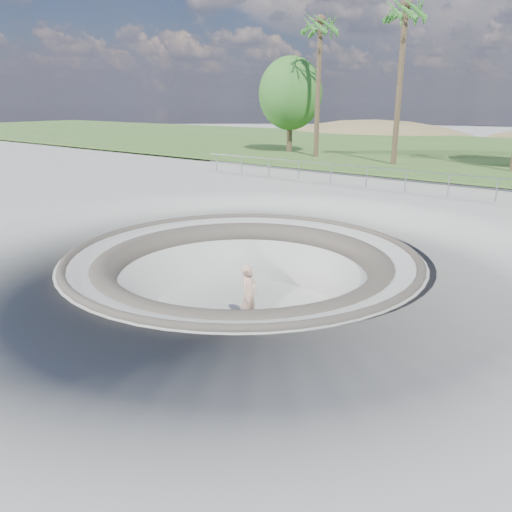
{
  "coord_description": "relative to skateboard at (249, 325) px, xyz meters",
  "views": [
    {
      "loc": [
        8.89,
        -10.71,
        4.29
      ],
      "look_at": [
        0.23,
        0.34,
        -0.1
      ],
      "focal_mm": 35.0,
      "sensor_mm": 36.0,
      "label": 1
    }
  ],
  "objects": [
    {
      "name": "grass_strip",
      "position": [
        -0.7,
        34.6,
        2.05
      ],
      "size": [
        180.0,
        36.0,
        0.12
      ],
      "color": "#396227",
      "rests_on": "ground"
    },
    {
      "name": "bushy_tree_left",
      "position": [
        -15.23,
        24.13,
        6.63
      ],
      "size": [
        5.17,
        4.7,
        7.46
      ],
      "color": "brown",
      "rests_on": "ground"
    },
    {
      "name": "skateboard",
      "position": [
        0.0,
        0.0,
        0.0
      ],
      "size": [
        0.85,
        0.38,
        0.09
      ],
      "color": "olive",
      "rests_on": "ground"
    },
    {
      "name": "safety_railing",
      "position": [
        -0.7,
        12.6,
        2.52
      ],
      "size": [
        25.0,
        0.06,
        1.03
      ],
      "color": "gray",
      "rests_on": "ground"
    },
    {
      "name": "palm_a",
      "position": [
        -11.62,
        22.38,
        10.88
      ],
      "size": [
        2.6,
        2.6,
        10.25
      ],
      "color": "brown",
      "rests_on": "ground"
    },
    {
      "name": "palm_b",
      "position": [
        -5.14,
        21.54,
        11.08
      ],
      "size": [
        2.6,
        2.6,
        10.47
      ],
      "color": "brown",
      "rests_on": "ground"
    },
    {
      "name": "skate_bowl",
      "position": [
        -0.7,
        0.6,
        0.0
      ],
      "size": [
        14.0,
        14.0,
        4.1
      ],
      "color": "#A5A5A0",
      "rests_on": "ground"
    },
    {
      "name": "ground",
      "position": [
        -0.7,
        0.6,
        1.83
      ],
      "size": [
        180.0,
        180.0,
        0.0
      ],
      "primitive_type": "plane",
      "color": "#A5A5A0",
      "rests_on": "ground"
    },
    {
      "name": "skater",
      "position": [
        0.0,
        -0.0,
        0.9
      ],
      "size": [
        0.54,
        0.71,
        1.77
      ],
      "primitive_type": "imported",
      "rotation": [
        0.0,
        0.0,
        1.76
      ],
      "color": "tan",
      "rests_on": "skateboard"
    }
  ]
}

